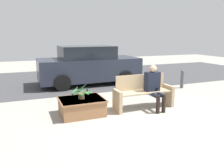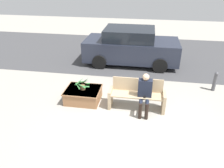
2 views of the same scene
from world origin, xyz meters
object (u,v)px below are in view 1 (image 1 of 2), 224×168
at_px(bench, 143,92).
at_px(person_seated, 154,85).
at_px(planter_box, 82,106).
at_px(potted_plant, 81,92).
at_px(parked_car, 89,66).
at_px(bollard_post, 182,78).

distance_m(bench, person_seated, 0.38).
bearing_deg(bench, planter_box, 176.12).
bearing_deg(planter_box, potted_plant, -60.72).
height_order(potted_plant, parked_car, parked_car).
relative_size(potted_plant, bollard_post, 0.74).
xyz_separation_m(bench, planter_box, (-1.75, 0.12, -0.22)).
height_order(planter_box, parked_car, parked_car).
bearing_deg(bench, person_seated, -40.34).
bearing_deg(person_seated, potted_plant, 171.16).
relative_size(bench, bollard_post, 2.39).
relative_size(bench, person_seated, 1.40).
distance_m(bench, bollard_post, 3.06).
bearing_deg(potted_plant, bench, -3.74).
distance_m(bench, parked_car, 3.74).
bearing_deg(person_seated, bench, 139.66).
bearing_deg(bollard_post, person_seated, -144.31).
bearing_deg(planter_box, bollard_post, 17.98).
height_order(person_seated, planter_box, person_seated).
xyz_separation_m(person_seated, potted_plant, (-1.97, 0.31, -0.09)).
relative_size(bench, parked_car, 0.41).
bearing_deg(parked_car, planter_box, -108.88).
bearing_deg(parked_car, bench, -81.93).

